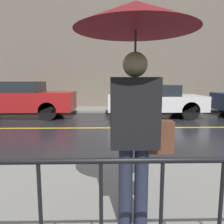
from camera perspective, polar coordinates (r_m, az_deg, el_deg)
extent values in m
plane|color=black|center=(7.10, -1.58, -4.18)|extent=(80.00, 80.00, 0.00)
cube|color=gray|center=(2.70, -2.08, -24.69)|extent=(28.00, 2.60, 0.10)
cube|color=gray|center=(11.32, -1.48, 0.71)|extent=(28.00, 1.83, 0.10)
cube|color=gold|center=(7.10, -1.58, -4.14)|extent=(25.20, 0.12, 0.01)
cube|color=#706656|center=(12.40, -1.52, 15.60)|extent=(28.00, 0.30, 6.25)
cylinder|color=black|center=(1.30, -2.94, -12.64)|extent=(12.00, 0.04, 0.04)
cylinder|color=#23283D|center=(2.21, 3.54, -18.96)|extent=(0.13, 0.13, 0.81)
cylinder|color=#23283D|center=(2.23, 7.62, -18.80)|extent=(0.13, 0.13, 0.81)
cube|color=black|center=(2.00, 5.88, -0.14)|extent=(0.44, 0.26, 0.64)
sphere|color=#8F895E|center=(1.98, 6.06, 12.22)|extent=(0.22, 0.22, 0.22)
cylinder|color=#262628|center=(1.98, 6.03, 10.22)|extent=(0.02, 0.02, 0.72)
cone|color=maroon|center=(2.06, 6.25, 23.77)|extent=(1.08, 1.08, 0.24)
cube|color=brown|center=(2.09, 12.37, -6.34)|extent=(0.24, 0.12, 0.30)
cube|color=maroon|center=(9.92, -23.67, 2.61)|extent=(4.75, 1.70, 0.76)
cube|color=#1E2328|center=(9.96, -24.88, 5.99)|extent=(2.47, 1.57, 0.43)
cylinder|color=black|center=(10.21, -14.31, 1.34)|extent=(0.70, 0.22, 0.70)
cylinder|color=black|center=(8.78, -16.47, 0.19)|extent=(0.70, 0.22, 0.70)
cube|color=silver|center=(9.40, 11.09, 2.43)|extent=(3.96, 1.81, 0.60)
cube|color=#1E2328|center=(9.33, 10.22, 5.64)|extent=(2.06, 1.66, 0.44)
cylinder|color=black|center=(10.51, 16.68, 1.46)|extent=(0.71, 0.22, 0.71)
cylinder|color=black|center=(9.02, 19.76, 0.28)|extent=(0.71, 0.22, 0.71)
cylinder|color=black|center=(10.03, 3.21, 1.49)|extent=(0.71, 0.22, 0.71)
cylinder|color=black|center=(8.46, 4.05, 0.24)|extent=(0.71, 0.22, 0.71)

